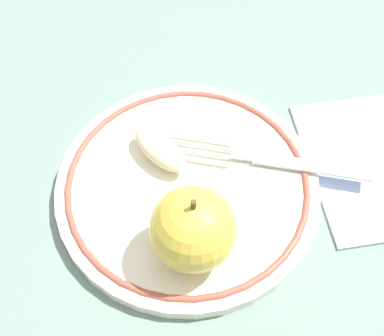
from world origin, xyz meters
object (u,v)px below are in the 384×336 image
apple_slice_front (160,149)px  fork (270,160)px  plate (192,185)px  apple_red_whole (193,229)px

apple_slice_front → fork: (0.05, 0.09, -0.01)m
plate → fork: 0.07m
fork → plate: bearing=27.4°
fork → apple_slice_front: bearing=7.4°
plate → apple_red_whole: size_ratio=3.06×
apple_red_whole → apple_slice_front: bearing=171.6°
plate → apple_red_whole: apple_red_whole is taller
plate → apple_slice_front: size_ratio=3.84×
plate → apple_red_whole: bearing=-25.4°
apple_red_whole → apple_slice_front: apple_red_whole is taller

